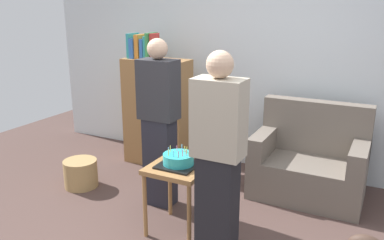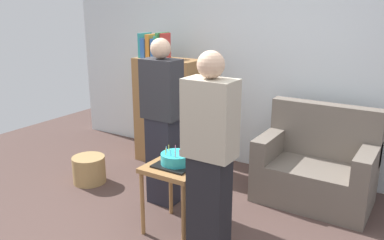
# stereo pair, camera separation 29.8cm
# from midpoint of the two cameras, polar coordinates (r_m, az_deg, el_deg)

# --- Properties ---
(wall_back) EXTENTS (6.00, 0.10, 2.70)m
(wall_back) POSITION_cam_midpoint_polar(r_m,az_deg,el_deg) (4.71, 13.86, 8.75)
(wall_back) COLOR silver
(wall_back) RESTS_ON ground_plane
(couch) EXTENTS (1.10, 0.70, 0.96)m
(couch) POSITION_cam_midpoint_polar(r_m,az_deg,el_deg) (4.27, 19.18, -6.51)
(couch) COLOR #6B6056
(couch) RESTS_ON ground_plane
(bookshelf) EXTENTS (0.80, 0.36, 1.60)m
(bookshelf) POSITION_cam_midpoint_polar(r_m,az_deg,el_deg) (4.90, -1.83, 1.55)
(bookshelf) COLOR olive
(bookshelf) RESTS_ON ground_plane
(side_table) EXTENTS (0.48, 0.48, 0.61)m
(side_table) POSITION_cam_midpoint_polar(r_m,az_deg,el_deg) (3.43, 0.26, -7.95)
(side_table) COLOR olive
(side_table) RESTS_ON ground_plane
(birthday_cake) EXTENTS (0.32, 0.32, 0.17)m
(birthday_cake) POSITION_cam_midpoint_polar(r_m,az_deg,el_deg) (3.37, 0.27, -5.71)
(birthday_cake) COLOR black
(birthday_cake) RESTS_ON side_table
(person_blowing_candles) EXTENTS (0.36, 0.22, 1.63)m
(person_blowing_candles) POSITION_cam_midpoint_polar(r_m,az_deg,el_deg) (3.82, -2.04, -0.41)
(person_blowing_candles) COLOR #23232D
(person_blowing_candles) RESTS_ON ground_plane
(person_holding_cake) EXTENTS (0.36, 0.22, 1.63)m
(person_holding_cake) POSITION_cam_midpoint_polar(r_m,az_deg,el_deg) (2.88, 5.49, -6.16)
(person_holding_cake) COLOR black
(person_holding_cake) RESTS_ON ground_plane
(wicker_basket) EXTENTS (0.36, 0.36, 0.30)m
(wicker_basket) POSITION_cam_midpoint_polar(r_m,az_deg,el_deg) (4.59, -12.65, -6.93)
(wicker_basket) COLOR #A88451
(wicker_basket) RESTS_ON ground_plane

